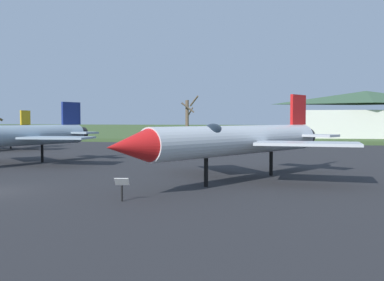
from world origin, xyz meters
The scene contains 7 objects.
asphalt_apron centered at (0.00, 17.44, 0.03)m, with size 100.94×58.14×0.05m, color #28282B.
grass_verge_strip centered at (0.00, 52.52, 0.03)m, with size 160.94×12.00×0.06m, color #3B5224.
jet_fighter_front_left centered at (11.20, 6.57, 2.41)m, with size 11.73×16.39×5.22m.
info_placard_front_left centered at (7.32, -0.75, 0.70)m, with size 0.66×0.43×1.06m.
jet_fighter_front_right centered at (-6.91, 10.74, 2.34)m, with size 11.86×16.48×5.08m.
bare_tree_center centered at (-3.76, 53.87, 3.87)m, with size 2.73×3.49×7.59m.
visitor_building centered at (26.94, 74.81, 4.49)m, with size 26.63×11.88×9.21m.
Camera 1 is at (14.72, -18.34, 3.52)m, focal length 41.71 mm.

